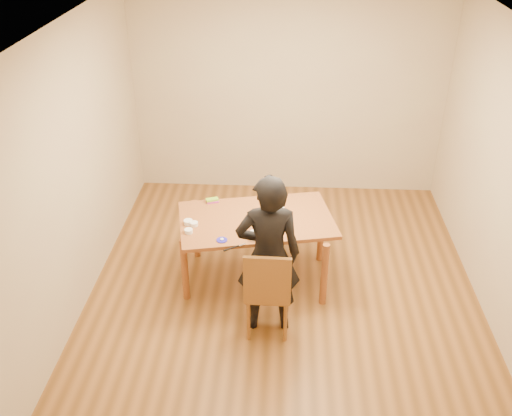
# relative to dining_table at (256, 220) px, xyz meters

# --- Properties ---
(room_shell) EXTENTS (4.00, 4.50, 2.70)m
(room_shell) POSITION_rel_dining_table_xyz_m (0.29, 0.20, 0.62)
(room_shell) COLOR brown
(room_shell) RESTS_ON ground
(dining_table) EXTENTS (1.70, 1.21, 0.04)m
(dining_table) POSITION_rel_dining_table_xyz_m (0.00, 0.00, 0.00)
(dining_table) COLOR brown
(dining_table) RESTS_ON floor
(dining_chair) EXTENTS (0.41, 0.41, 0.04)m
(dining_chair) POSITION_rel_dining_table_xyz_m (0.15, -0.78, -0.28)
(dining_chair) COLOR brown
(dining_chair) RESTS_ON floor
(cake_plate) EXTENTS (0.28, 0.28, 0.02)m
(cake_plate) POSITION_rel_dining_table_xyz_m (0.16, 0.06, 0.03)
(cake_plate) COLOR #B70C0C
(cake_plate) RESTS_ON dining_table
(cake) EXTENTS (0.24, 0.24, 0.08)m
(cake) POSITION_rel_dining_table_xyz_m (0.16, 0.06, 0.08)
(cake) COLOR white
(cake) RESTS_ON cake_plate
(frosting_dome) EXTENTS (0.23, 0.23, 0.03)m
(frosting_dome) POSITION_rel_dining_table_xyz_m (0.16, 0.06, 0.13)
(frosting_dome) COLOR white
(frosting_dome) RESTS_ON cake
(frosting_tub) EXTENTS (0.09, 0.09, 0.08)m
(frosting_tub) POSITION_rel_dining_table_xyz_m (0.01, -0.38, 0.06)
(frosting_tub) COLOR white
(frosting_tub) RESTS_ON dining_table
(frosting_lid) EXTENTS (0.10, 0.10, 0.01)m
(frosting_lid) POSITION_rel_dining_table_xyz_m (-0.30, -0.42, 0.02)
(frosting_lid) COLOR #2019A7
(frosting_lid) RESTS_ON dining_table
(frosting_dollop) EXTENTS (0.04, 0.04, 0.02)m
(frosting_dollop) POSITION_rel_dining_table_xyz_m (-0.30, -0.42, 0.04)
(frosting_dollop) COLOR white
(frosting_dollop) RESTS_ON frosting_lid
(ramekin_green) EXTENTS (0.08, 0.08, 0.04)m
(ramekin_green) POSITION_rel_dining_table_xyz_m (-0.64, -0.30, 0.04)
(ramekin_green) COLOR white
(ramekin_green) RESTS_ON dining_table
(ramekin_yellow) EXTENTS (0.09, 0.09, 0.04)m
(ramekin_yellow) POSITION_rel_dining_table_xyz_m (-0.67, -0.15, 0.04)
(ramekin_yellow) COLOR white
(ramekin_yellow) RESTS_ON dining_table
(ramekin_multi) EXTENTS (0.08, 0.08, 0.04)m
(ramekin_multi) POSITION_rel_dining_table_xyz_m (-0.61, -0.17, 0.04)
(ramekin_multi) COLOR white
(ramekin_multi) RESTS_ON dining_table
(candy_box_pink) EXTENTS (0.14, 0.10, 0.02)m
(candy_box_pink) POSITION_rel_dining_table_xyz_m (-0.48, 0.31, 0.03)
(candy_box_pink) COLOR #F23880
(candy_box_pink) RESTS_ON dining_table
(candy_box_green) EXTENTS (0.14, 0.11, 0.02)m
(candy_box_green) POSITION_rel_dining_table_xyz_m (-0.49, 0.31, 0.05)
(candy_box_green) COLOR green
(candy_box_green) RESTS_ON candy_box_pink
(spatula) EXTENTS (0.14, 0.11, 0.01)m
(spatula) POSITION_rel_dining_table_xyz_m (-0.20, -0.55, 0.02)
(spatula) COLOR black
(spatula) RESTS_ON dining_table
(person) EXTENTS (0.62, 0.43, 1.61)m
(person) POSITION_rel_dining_table_xyz_m (0.15, -0.73, 0.08)
(person) COLOR black
(person) RESTS_ON floor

